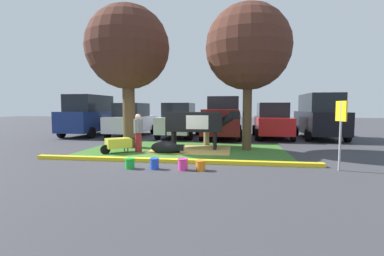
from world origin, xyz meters
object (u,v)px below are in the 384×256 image
(bucket_green, at_px, (130,163))
(suv_black, at_px, (320,116))
(person_handler, at_px, (206,128))
(suv_dark_grey, at_px, (90,115))
(sedan_blue, at_px, (179,121))
(bucket_pink, at_px, (183,164))
(bucket_orange, at_px, (201,165))
(bucket_blue, at_px, (155,163))
(parking_sign, at_px, (341,122))
(sedan_red, at_px, (272,121))
(hatchback_white, at_px, (132,120))
(person_visitor_near, at_px, (138,132))
(shade_tree_left, at_px, (128,48))
(calf_lying, at_px, (166,148))
(cow_holstein, at_px, (197,122))
(pickup_truck_black, at_px, (223,118))
(shade_tree_right, at_px, (248,48))
(wheelbarrow, at_px, (118,143))

(bucket_green, relative_size, suv_black, 0.06)
(person_handler, bearing_deg, suv_dark_grey, 155.67)
(sedan_blue, bearing_deg, bucket_green, -88.56)
(bucket_pink, bearing_deg, bucket_orange, 2.51)
(bucket_blue, relative_size, sedan_blue, 0.07)
(parking_sign, xyz_separation_m, sedan_red, (-0.73, 8.07, -0.39))
(hatchback_white, bearing_deg, bucket_green, -69.59)
(suv_dark_grey, relative_size, hatchback_white, 1.05)
(bucket_orange, xyz_separation_m, suv_black, (5.74, 8.79, 1.12))
(person_visitor_near, bearing_deg, shade_tree_left, 124.73)
(calf_lying, relative_size, suv_black, 0.28)
(cow_holstein, bearing_deg, pickup_truck_black, 79.75)
(bucket_blue, distance_m, bucket_orange, 1.33)
(parking_sign, xyz_separation_m, sedan_blue, (-6.10, 7.85, -0.39))
(hatchback_white, height_order, suv_black, suv_black)
(bucket_pink, distance_m, bucket_orange, 0.50)
(person_visitor_near, relative_size, bucket_green, 5.02)
(person_handler, distance_m, sedan_blue, 3.89)
(calf_lying, height_order, bucket_orange, calf_lying)
(suv_dark_grey, relative_size, sedan_blue, 1.05)
(calf_lying, xyz_separation_m, bucket_pink, (1.11, -2.52, -0.07))
(person_visitor_near, height_order, pickup_truck_black, pickup_truck_black)
(shade_tree_right, height_order, parking_sign, shade_tree_right)
(shade_tree_right, relative_size, calf_lying, 4.48)
(bucket_pink, distance_m, sedan_red, 9.40)
(shade_tree_left, xyz_separation_m, bucket_pink, (3.09, -3.88, -4.11))
(wheelbarrow, relative_size, sedan_red, 0.32)
(bucket_orange, bearing_deg, person_handler, 93.58)
(sedan_blue, height_order, sedan_red, same)
(cow_holstein, height_order, suv_black, suv_black)
(bucket_blue, bearing_deg, suv_black, 51.32)
(calf_lying, height_order, parking_sign, parking_sign)
(calf_lying, bearing_deg, bucket_orange, -57.15)
(parking_sign, bearing_deg, sedan_blue, 127.85)
(hatchback_white, bearing_deg, wheelbarrow, -73.98)
(bucket_green, relative_size, bucket_blue, 0.95)
(person_visitor_near, xyz_separation_m, sedan_red, (5.86, 5.98, 0.18))
(pickup_truck_black, bearing_deg, shade_tree_left, -129.09)
(person_visitor_near, height_order, parking_sign, parking_sign)
(bucket_orange, bearing_deg, suv_dark_grey, 133.23)
(calf_lying, xyz_separation_m, sedan_red, (4.73, 6.11, 0.75))
(sedan_red, bearing_deg, parking_sign, -84.84)
(shade_tree_right, xyz_separation_m, bucket_pink, (-1.96, -3.89, -3.99))
(bucket_orange, relative_size, sedan_red, 0.07)
(suv_dark_grey, height_order, hatchback_white, suv_dark_grey)
(shade_tree_right, height_order, cow_holstein, shade_tree_right)
(person_visitor_near, xyz_separation_m, sedan_blue, (0.49, 5.77, 0.18))
(calf_lying, height_order, sedan_blue, sedan_blue)
(shade_tree_left, xyz_separation_m, wheelbarrow, (0.11, -1.48, -3.89))
(shade_tree_left, distance_m, bucket_pink, 6.44)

